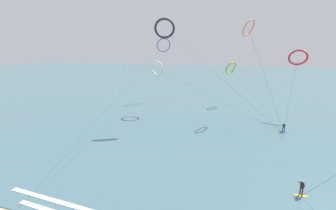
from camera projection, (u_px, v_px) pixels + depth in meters
name	position (u px, v px, depth m)	size (l,w,h in m)	color
sea_water	(215.00, 79.00, 111.70)	(400.00, 200.00, 0.08)	#476B75
surfer_amber	(302.00, 189.00, 22.75)	(1.40, 0.69, 1.70)	orange
surfer_cobalt	(284.00, 128.00, 40.40)	(1.40, 0.65, 1.70)	#2647B7
kite_charcoal	(165.00, 28.00, 40.57)	(23.34, 2.72, 19.81)	black
kite_crimson	(298.00, 57.00, 47.31)	(5.71, 13.25, 14.40)	red
kite_lime	(231.00, 68.00, 58.76)	(11.70, 21.06, 11.35)	#8CC62D
kite_ivory	(157.00, 68.00, 50.34)	(27.43, 7.18, 12.12)	silver
kite_coral	(249.00, 28.00, 45.22)	(8.48, 9.64, 20.07)	#EA7260
kite_violet	(163.00, 45.00, 63.26)	(4.04, 50.73, 17.35)	purple
wave_crest_mid	(76.00, 207.00, 21.28)	(16.32, 0.50, 0.12)	white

